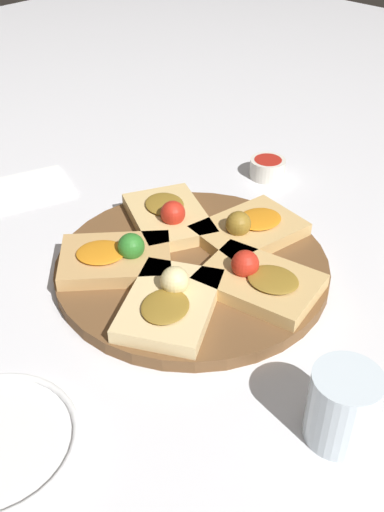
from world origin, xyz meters
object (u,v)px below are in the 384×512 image
at_px(serving_board, 192,267).
at_px(dipping_bowl, 267,167).
at_px(water_glass, 342,407).
at_px(napkin_stack, 29,187).

xyz_separation_m(serving_board, dipping_bowl, (-0.30, -0.10, 0.01)).
relative_size(serving_board, water_glass, 4.45).
bearing_deg(napkin_stack, serving_board, 94.44).
height_order(water_glass, napkin_stack, water_glass).
distance_m(serving_board, napkin_stack, 0.37).
height_order(serving_board, napkin_stack, serving_board).
height_order(water_glass, dipping_bowl, water_glass).
distance_m(water_glass, napkin_stack, 0.68).
bearing_deg(napkin_stack, water_glass, 84.45).
height_order(serving_board, water_glass, water_glass).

